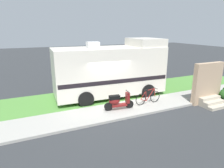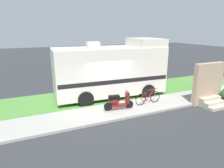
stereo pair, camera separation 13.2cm
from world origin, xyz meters
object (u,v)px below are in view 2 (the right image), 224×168
(scooter, at_px, (118,101))
(bottle_green, at_px, (192,95))
(bicycle, at_px, (148,97))
(motorhome_rv, at_px, (111,70))
(pickup_truck_near, at_px, (122,66))

(scooter, relative_size, bottle_green, 6.23)
(bicycle, bearing_deg, motorhome_rv, 116.65)
(motorhome_rv, height_order, pickup_truck_near, motorhome_rv)
(motorhome_rv, distance_m, scooter, 2.84)
(motorhome_rv, xyz_separation_m, bicycle, (1.22, -2.44, -1.24))
(bicycle, distance_m, bottle_green, 3.22)
(scooter, relative_size, pickup_truck_near, 0.30)
(bottle_green, bearing_deg, pickup_truck_near, 101.46)
(pickup_truck_near, bearing_deg, scooter, -117.96)
(pickup_truck_near, bearing_deg, motorhome_rv, -123.78)
(bicycle, height_order, pickup_truck_near, pickup_truck_near)
(scooter, bearing_deg, bicycle, 1.73)
(scooter, bearing_deg, pickup_truck_near, 62.04)
(bottle_green, bearing_deg, motorhome_rv, 149.89)
(motorhome_rv, height_order, bottle_green, motorhome_rv)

